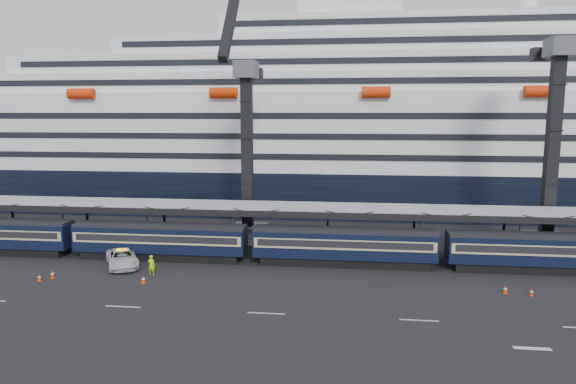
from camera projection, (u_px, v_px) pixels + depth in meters
The scene contains 14 objects.
ground at pixel (437, 303), 43.34m from camera, with size 260.00×260.00×0.00m, color black.
lane_markings at pixel (564, 334), 37.25m from camera, with size 111.00×4.27×0.02m.
train at pixel (376, 246), 53.36m from camera, with size 133.05×3.00×4.05m.
canopy at pixel (418, 211), 56.28m from camera, with size 130.00×6.25×5.53m.
cruise_ship at pixel (388, 134), 86.73m from camera, with size 214.09×28.84×34.00m.
crane_dark_near at pixel (246, 146), 62.11m from camera, with size 4.50×17.75×35.08m.
crane_dark_mid at pixel (555, 136), 56.82m from camera, with size 4.50×18.24×39.64m.
pickup_truck at pixel (122, 258), 53.48m from camera, with size 2.91×6.32×1.76m, color silver.
worker at pixel (151, 265), 50.74m from camera, with size 0.73×0.48×2.00m, color #C0FF0D.
traffic_cone_a at pixel (39, 277), 48.87m from camera, with size 0.39×0.39×0.78m.
traffic_cone_b at pixel (53, 274), 49.73m from camera, with size 0.43×0.43×0.86m.
traffic_cone_c at pixel (143, 279), 48.23m from camera, with size 0.43×0.43×0.85m.
traffic_cone_d at pixel (505, 289), 45.54m from camera, with size 0.40×0.40×0.80m.
traffic_cone_e at pixel (532, 292), 44.98m from camera, with size 0.34×0.34×0.69m.
Camera 1 is at (-7.64, -42.61, 15.84)m, focal length 32.00 mm.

